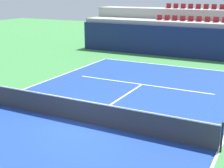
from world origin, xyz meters
TOP-DOWN VIEW (x-y plane):
  - ground_plane at (0.00, 0.00)m, footprint 80.00×80.00m
  - court_surface at (0.00, 0.00)m, footprint 11.00×24.00m
  - baseline_far at (0.00, 11.95)m, footprint 11.00×0.10m
  - sideline_right at (5.45, 0.00)m, footprint 0.10×24.00m
  - service_line_far at (0.00, 6.40)m, footprint 8.26×0.10m
  - centre_service_line at (0.00, 3.20)m, footprint 0.10×6.40m
  - back_wall at (0.00, 15.28)m, footprint 18.83×0.30m
  - stands_tier_lower at (0.00, 16.63)m, footprint 18.83×2.40m
  - stands_tier_upper at (0.00, 19.03)m, footprint 18.83×2.40m
  - seating_row_lower at (0.00, 16.73)m, footprint 5.90×0.44m
  - seating_row_upper at (0.00, 19.13)m, footprint 5.90×0.44m
  - tennis_net at (0.00, 0.00)m, footprint 11.08×0.08m

SIDE VIEW (x-z plane):
  - ground_plane at x=0.00m, z-range 0.00..0.00m
  - court_surface at x=0.00m, z-range 0.00..0.01m
  - baseline_far at x=0.00m, z-range 0.01..0.01m
  - sideline_right at x=5.45m, z-range 0.01..0.01m
  - service_line_far at x=0.00m, z-range 0.01..0.01m
  - centre_service_line at x=0.00m, z-range 0.01..0.01m
  - tennis_net at x=0.00m, z-range -0.03..1.04m
  - back_wall at x=0.00m, z-range 0.00..2.50m
  - stands_tier_lower at x=0.00m, z-range 0.00..2.82m
  - stands_tier_upper at x=0.00m, z-range 0.00..3.72m
  - seating_row_lower at x=0.00m, z-range 2.73..3.17m
  - seating_row_upper at x=0.00m, z-range 3.62..4.06m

